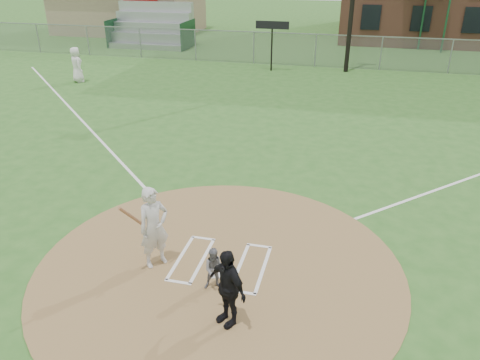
% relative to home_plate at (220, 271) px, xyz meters
% --- Properties ---
extents(ground, '(140.00, 140.00, 0.00)m').
position_rel_home_plate_xyz_m(ground, '(-0.06, 0.18, -0.04)').
color(ground, '#2E6121').
rests_on(ground, ground).
extents(dirt_circle, '(8.40, 8.40, 0.02)m').
position_rel_home_plate_xyz_m(dirt_circle, '(-0.06, 0.18, -0.03)').
color(dirt_circle, olive).
rests_on(dirt_circle, ground).
extents(home_plate, '(0.60, 0.60, 0.03)m').
position_rel_home_plate_xyz_m(home_plate, '(0.00, 0.00, 0.00)').
color(home_plate, white).
rests_on(home_plate, dirt_circle).
extents(foul_line_third, '(17.04, 17.04, 0.01)m').
position_rel_home_plate_xyz_m(foul_line_third, '(-9.06, 9.18, -0.03)').
color(foul_line_third, white).
rests_on(foul_line_third, ground).
extents(catcher, '(0.57, 0.50, 0.98)m').
position_rel_home_plate_xyz_m(catcher, '(0.06, -0.55, 0.47)').
color(catcher, slate).
rests_on(catcher, dirt_circle).
extents(umpire, '(1.02, 0.88, 1.65)m').
position_rel_home_plate_xyz_m(umpire, '(0.59, -1.48, 0.81)').
color(umpire, black).
rests_on(umpire, dirt_circle).
extents(ondeck_player, '(1.10, 1.08, 1.91)m').
position_rel_home_plate_xyz_m(ondeck_player, '(-12.58, 14.98, 0.92)').
color(ondeck_player, white).
rests_on(ondeck_player, ground).
extents(batters_boxes, '(2.08, 1.88, 0.01)m').
position_rel_home_plate_xyz_m(batters_boxes, '(-0.06, 0.33, -0.01)').
color(batters_boxes, white).
rests_on(batters_boxes, dirt_circle).
extents(batter_at_plate, '(0.87, 1.10, 1.94)m').
position_rel_home_plate_xyz_m(batter_at_plate, '(-1.50, -0.03, 0.96)').
color(batter_at_plate, silver).
rests_on(batter_at_plate, dirt_circle).
extents(outfield_fence, '(56.08, 0.08, 2.03)m').
position_rel_home_plate_xyz_m(outfield_fence, '(-0.06, 22.18, 0.98)').
color(outfield_fence, slate).
rests_on(outfield_fence, ground).
extents(bleachers, '(6.08, 3.20, 3.20)m').
position_rel_home_plate_xyz_m(bleachers, '(-13.06, 26.38, 1.55)').
color(bleachers, '#B7BABF').
rests_on(bleachers, ground).
extents(clubhouse, '(12.20, 8.71, 6.23)m').
position_rel_home_plate_xyz_m(clubhouse, '(-18.06, 33.17, 2.35)').
color(clubhouse, tan).
rests_on(clubhouse, ground).
extents(scoreboard_sign, '(2.00, 0.10, 2.93)m').
position_rel_home_plate_xyz_m(scoreboard_sign, '(-2.56, 20.38, 2.35)').
color(scoreboard_sign, black).
rests_on(scoreboard_sign, ground).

